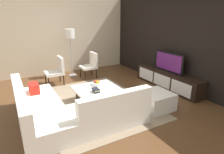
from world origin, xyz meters
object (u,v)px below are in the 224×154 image
floor_lamp (70,37)px  ottoman (156,101)px  media_console (167,79)px  accent_chair_near (57,69)px  coffee_table (97,94)px  sectional_couch (66,111)px  book_stack (96,90)px  accent_chair_far (91,64)px  fruit_bowl (97,83)px  television (169,62)px

floor_lamp → ottoman: size_ratio=2.36×
media_console → floor_lamp: floor_lamp is taller
accent_chair_near → ottoman: bearing=21.2°
coffee_table → floor_lamp: (-2.46, 0.17, 1.19)m
sectional_couch → book_stack: (-0.38, 0.84, 0.15)m
coffee_table → floor_lamp: floor_lamp is taller
sectional_couch → floor_lamp: bearing=159.8°
accent_chair_far → media_console: bearing=35.1°
coffee_table → accent_chair_far: bearing=160.8°
coffee_table → fruit_bowl: size_ratio=3.80×
ottoman → fruit_bowl: (-1.17, -0.96, 0.23)m
television → floor_lamp: size_ratio=0.66×
accent_chair_far → floor_lamp: bearing=-138.4°
sectional_couch → accent_chair_far: bearing=147.3°
sectional_couch → fruit_bowl: (-0.78, 1.06, 0.16)m
television → accent_chair_near: bearing=-124.0°
ottoman → accent_chair_far: 2.98m
media_console → coffee_table: (-0.10, -2.30, -0.05)m
television → book_stack: (0.12, -2.42, -0.36)m
sectional_couch → ottoman: 2.05m
floor_lamp → fruit_bowl: size_ratio=5.90×
media_console → accent_chair_near: size_ratio=2.72×
book_stack → coffee_table: bearing=151.5°
media_console → ottoman: (0.90, -1.24, -0.05)m
media_console → television: 0.54m
accent_chair_near → accent_chair_far: same height
fruit_bowl → television: bearing=82.8°
book_stack → media_console: bearing=92.9°
television → book_stack: television is taller
floor_lamp → ottoman: bearing=14.4°
fruit_bowl → book_stack: 0.46m
accent_chair_near → fruit_bowl: accent_chair_near is taller
sectional_couch → coffee_table: 1.14m
coffee_table → ottoman: 1.45m
coffee_table → book_stack: 0.34m
floor_lamp → book_stack: 2.87m
coffee_table → floor_lamp: 2.74m
accent_chair_far → book_stack: bearing=-23.5°
fruit_bowl → accent_chair_far: (-1.77, 0.58, 0.06)m
fruit_bowl → book_stack: size_ratio=1.36×
sectional_couch → book_stack: 0.93m
floor_lamp → accent_chair_far: bearing=44.9°
coffee_table → ottoman: ottoman is taller
media_console → accent_chair_far: size_ratio=2.72×
television → ottoman: (0.90, -1.24, -0.59)m
media_console → floor_lamp: (-2.56, -2.13, 1.14)m
sectional_couch → book_stack: sectional_couch is taller
media_console → ottoman: 1.53m
sectional_couch → accent_chair_far: 3.04m
coffee_table → book_stack: size_ratio=5.15×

